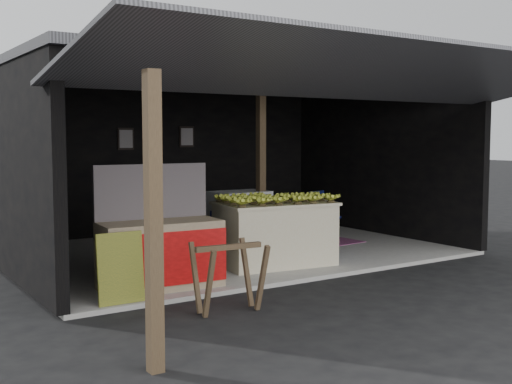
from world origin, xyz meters
TOP-DOWN VIEW (x-y plane):
  - ground at (0.00, 0.00)m, footprint 80.00×80.00m
  - concrete_slab at (0.00, 2.50)m, footprint 7.00×5.00m
  - shophouse at (0.00, 2.82)m, footprint 7.40×7.29m
  - banana_table at (-0.05, 1.00)m, footprint 1.80×1.24m
  - banana_pile at (-0.05, 1.00)m, footprint 1.66×1.12m
  - white_crate at (0.02, 2.09)m, footprint 0.91×0.63m
  - neighbor_stall at (-2.10, 0.59)m, footprint 1.54×0.78m
  - green_signboard at (-2.80, 0.13)m, footprint 0.54×0.11m
  - sawhorse at (-1.87, -0.70)m, footprint 0.79×0.74m
  - water_barrel at (0.85, 1.21)m, footprint 0.37×0.37m
  - plastic_chair at (1.82, 2.23)m, footprint 0.52×0.52m
  - magenta_rug at (1.69, 2.17)m, footprint 1.58×1.12m
  - picture_frames at (-0.17, 4.89)m, footprint 1.62×0.04m

SIDE VIEW (x-z plane):
  - ground at x=0.00m, z-range 0.00..0.00m
  - concrete_slab at x=0.00m, z-range 0.00..0.06m
  - magenta_rug at x=1.69m, z-range 0.06..0.07m
  - water_barrel at x=0.85m, z-range 0.06..0.60m
  - green_signboard at x=-2.80m, z-range 0.06..0.88m
  - sawhorse at x=-1.87m, z-range 0.10..0.88m
  - neighbor_stall at x=-2.10m, z-range -0.25..1.30m
  - banana_table at x=-0.05m, z-range 0.06..0.99m
  - white_crate at x=0.02m, z-range 0.06..1.07m
  - plastic_chair at x=1.82m, z-range 0.14..1.05m
  - banana_pile at x=-0.05m, z-range 0.99..1.17m
  - picture_frames at x=-0.17m, z-range 1.70..2.16m
  - shophouse at x=0.00m, z-range 0.59..3.61m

